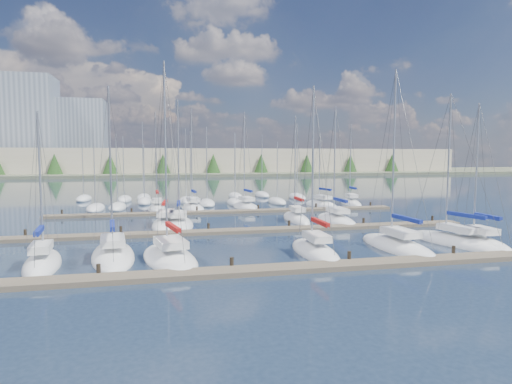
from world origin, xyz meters
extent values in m
plane|color=#233247|center=(0.00, 60.00, 0.00)|extent=(400.00, 400.00, 0.00)
cube|color=#6B5E4C|center=(0.00, 2.00, 0.15)|extent=(44.00, 1.80, 0.35)
cylinder|color=#2D261C|center=(-12.00, 2.90, 0.30)|extent=(0.26, 0.26, 1.10)
cylinder|color=#2D261C|center=(-4.00, 2.90, 0.30)|extent=(0.26, 0.26, 1.10)
cylinder|color=#2D261C|center=(4.00, 2.90, 0.30)|extent=(0.26, 0.26, 1.10)
cylinder|color=#2D261C|center=(12.00, 2.90, 0.30)|extent=(0.26, 0.26, 1.10)
cube|color=#6B5E4C|center=(0.00, 16.00, 0.15)|extent=(44.00, 1.80, 0.35)
cylinder|color=#2D261C|center=(-20.00, 16.90, 0.30)|extent=(0.26, 0.26, 1.10)
cylinder|color=#2D261C|center=(-12.00, 16.90, 0.30)|extent=(0.26, 0.26, 1.10)
cylinder|color=#2D261C|center=(-4.00, 16.90, 0.30)|extent=(0.26, 0.26, 1.10)
cylinder|color=#2D261C|center=(4.00, 16.90, 0.30)|extent=(0.26, 0.26, 1.10)
cylinder|color=#2D261C|center=(12.00, 16.90, 0.30)|extent=(0.26, 0.26, 1.10)
cylinder|color=#2D261C|center=(20.00, 16.90, 0.30)|extent=(0.26, 0.26, 1.10)
cube|color=#6B5E4C|center=(0.00, 30.00, 0.15)|extent=(44.00, 1.80, 0.35)
cylinder|color=#2D261C|center=(-20.00, 30.90, 0.30)|extent=(0.26, 0.26, 1.10)
cylinder|color=#2D261C|center=(-12.00, 30.90, 0.30)|extent=(0.26, 0.26, 1.10)
cylinder|color=#2D261C|center=(-4.00, 30.90, 0.30)|extent=(0.26, 0.26, 1.10)
cylinder|color=#2D261C|center=(4.00, 30.90, 0.30)|extent=(0.26, 0.26, 1.10)
cylinder|color=#2D261C|center=(12.00, 30.90, 0.30)|extent=(0.26, 0.26, 1.10)
cylinder|color=#2D261C|center=(20.00, 30.90, 0.30)|extent=(0.26, 0.26, 1.10)
ellipsoid|color=white|center=(-8.99, 34.88, 0.05)|extent=(2.71, 7.71, 1.60)
cube|color=black|center=(-8.99, 34.88, 0.05)|extent=(1.39, 3.71, 0.12)
cube|color=silver|center=(-8.97, 34.50, 1.35)|extent=(1.41, 2.72, 0.50)
cylinder|color=#9EA0A5|center=(-9.02, 35.49, 7.08)|extent=(0.14, 0.14, 11.95)
cylinder|color=#9EA0A5|center=(-8.93, 33.89, 2.40)|extent=(0.27, 3.19, 0.10)
cube|color=maroon|center=(-8.93, 33.89, 2.52)|extent=(0.46, 2.95, 0.30)
ellipsoid|color=white|center=(15.15, 7.14, 0.05)|extent=(4.37, 9.51, 1.60)
cube|color=black|center=(15.15, 7.14, 0.05)|extent=(2.20, 4.59, 0.12)
cube|color=silver|center=(15.25, 6.69, 1.35)|extent=(2.03, 3.43, 0.50)
cylinder|color=#9EA0A5|center=(15.00, 7.86, 6.71)|extent=(0.14, 0.14, 11.22)
cylinder|color=#9EA0A5|center=(15.39, 5.98, 2.40)|extent=(0.88, 3.80, 0.10)
cube|color=navy|center=(15.39, 5.98, 2.52)|extent=(1.01, 3.53, 0.30)
ellipsoid|color=white|center=(9.68, 6.57, 0.05)|extent=(3.30, 9.48, 1.60)
cube|color=silver|center=(9.70, 6.10, 1.35)|extent=(1.76, 3.34, 0.50)
cylinder|color=#9EA0A5|center=(9.66, 7.32, 7.53)|extent=(0.14, 0.14, 12.86)
cylinder|color=#9EA0A5|center=(9.72, 5.35, 2.40)|extent=(0.22, 3.95, 0.10)
cube|color=navy|center=(9.72, 5.35, 2.52)|extent=(0.41, 3.64, 0.30)
ellipsoid|color=white|center=(-6.61, 20.77, 0.05)|extent=(3.30, 8.32, 1.60)
cube|color=maroon|center=(-6.61, 20.77, 0.05)|extent=(1.70, 4.00, 0.12)
cube|color=silver|center=(-6.63, 20.36, 1.35)|extent=(1.73, 2.94, 0.50)
cylinder|color=#9EA0A5|center=(-6.57, 21.42, 7.04)|extent=(0.14, 0.14, 11.88)
cylinder|color=#9EA0A5|center=(-6.67, 19.71, 2.40)|extent=(0.29, 3.43, 0.10)
cube|color=navy|center=(-6.67, 19.71, 2.52)|extent=(0.47, 3.17, 0.30)
ellipsoid|color=white|center=(10.41, 20.28, 0.05)|extent=(3.13, 8.97, 1.60)
cube|color=black|center=(10.41, 20.28, 0.05)|extent=(1.62, 4.31, 0.12)
cube|color=silver|center=(10.40, 19.83, 1.35)|extent=(1.68, 3.16, 0.50)
cylinder|color=#9EA0A5|center=(10.43, 20.99, 6.87)|extent=(0.14, 0.14, 11.55)
cylinder|color=#9EA0A5|center=(10.38, 19.12, 2.40)|extent=(0.19, 3.74, 0.10)
cube|color=navy|center=(10.38, 19.12, 2.52)|extent=(0.39, 3.45, 0.30)
ellipsoid|color=white|center=(14.13, 34.46, 0.05)|extent=(4.12, 7.96, 1.60)
cube|color=silver|center=(14.20, 34.09, 1.35)|extent=(1.97, 2.89, 0.50)
cylinder|color=#9EA0A5|center=(14.01, 35.05, 5.76)|extent=(0.14, 0.14, 9.32)
cylinder|color=#9EA0A5|center=(14.32, 33.49, 2.40)|extent=(0.73, 3.14, 0.10)
cube|color=navy|center=(14.32, 33.49, 2.52)|extent=(0.88, 2.93, 0.30)
ellipsoid|color=white|center=(-7.90, 21.94, 0.05)|extent=(3.71, 9.90, 1.60)
cube|color=silver|center=(-7.95, 21.46, 1.35)|extent=(1.84, 3.52, 0.50)
cylinder|color=#9EA0A5|center=(-7.83, 22.71, 7.95)|extent=(0.14, 0.14, 13.71)
cylinder|color=#9EA0A5|center=(-8.03, 20.69, 2.40)|extent=(0.51, 4.05, 0.10)
cube|color=maroon|center=(-8.03, 20.69, 2.52)|extent=(0.68, 3.75, 0.30)
ellipsoid|color=white|center=(-4.23, 34.83, 0.05)|extent=(3.40, 7.84, 1.60)
cube|color=silver|center=(-4.20, 34.45, 1.35)|extent=(1.74, 2.79, 0.50)
cylinder|color=#9EA0A5|center=(-4.28, 35.44, 7.34)|extent=(0.14, 0.14, 12.48)
cylinder|color=#9EA0A5|center=(-4.15, 33.84, 2.40)|extent=(0.37, 3.21, 0.10)
cube|color=navy|center=(-4.15, 33.84, 2.52)|extent=(0.54, 2.97, 0.30)
ellipsoid|color=white|center=(6.45, 22.27, 0.05)|extent=(2.57, 8.21, 1.60)
cube|color=silver|center=(6.43, 21.86, 1.35)|extent=(1.34, 2.90, 0.50)
cylinder|color=#9EA0A5|center=(6.48, 22.92, 6.42)|extent=(0.14, 0.14, 10.64)
cylinder|color=#9EA0A5|center=(6.40, 21.21, 2.40)|extent=(0.26, 3.41, 0.10)
cube|color=maroon|center=(6.40, 21.21, 2.52)|extent=(0.44, 3.15, 0.30)
ellipsoid|color=white|center=(-7.81, 6.37, 0.05)|extent=(5.00, 9.24, 1.60)
cube|color=silver|center=(-7.73, 5.94, 1.35)|extent=(2.39, 3.37, 0.50)
cylinder|color=#9EA0A5|center=(-7.96, 7.05, 7.40)|extent=(0.14, 0.14, 12.60)
cylinder|color=#9EA0A5|center=(-7.58, 5.25, 2.40)|extent=(0.85, 3.62, 0.10)
cube|color=maroon|center=(-7.58, 5.25, 2.52)|extent=(0.99, 3.37, 0.30)
ellipsoid|color=white|center=(16.61, 5.98, 0.05)|extent=(2.71, 7.24, 1.60)
cube|color=silver|center=(16.60, 5.63, 1.35)|extent=(1.45, 2.55, 0.50)
cylinder|color=#9EA0A5|center=(16.63, 6.56, 6.28)|extent=(0.14, 0.14, 10.36)
cylinder|color=#9EA0A5|center=(16.58, 5.05, 2.40)|extent=(0.19, 3.01, 0.10)
cube|color=navy|center=(16.58, 5.05, 2.52)|extent=(0.38, 2.78, 0.30)
ellipsoid|color=white|center=(3.03, 34.51, 0.05)|extent=(3.65, 8.55, 1.60)
cube|color=maroon|center=(3.03, 34.51, 0.05)|extent=(1.86, 4.11, 0.12)
cube|color=silver|center=(3.07, 34.09, 1.35)|extent=(1.83, 3.05, 0.50)
cylinder|color=#9EA0A5|center=(2.96, 35.17, 7.19)|extent=(0.14, 0.14, 12.18)
cylinder|color=#9EA0A5|center=(3.15, 33.43, 2.40)|extent=(0.48, 3.47, 0.10)
cube|color=navy|center=(3.15, 33.43, 2.52)|extent=(0.65, 3.22, 0.30)
ellipsoid|color=white|center=(2.75, 6.17, 0.05)|extent=(2.54, 7.99, 1.60)
cube|color=maroon|center=(2.75, 6.17, 0.05)|extent=(1.32, 3.84, 0.12)
cube|color=silver|center=(2.75, 5.78, 1.35)|extent=(1.39, 2.80, 0.50)
cylinder|color=#9EA0A5|center=(2.76, 6.81, 6.74)|extent=(0.14, 0.14, 11.28)
cylinder|color=#9EA0A5|center=(2.75, 5.14, 2.40)|extent=(0.12, 3.35, 0.10)
cube|color=maroon|center=(2.75, 5.14, 2.52)|extent=(0.32, 3.08, 0.30)
ellipsoid|color=white|center=(19.36, 35.86, 0.05)|extent=(3.30, 7.93, 1.60)
cube|color=black|center=(19.36, 35.86, 0.05)|extent=(1.67, 3.82, 0.12)
cube|color=silver|center=(19.30, 35.48, 1.35)|extent=(1.60, 2.84, 0.50)
cylinder|color=#9EA0A5|center=(19.44, 36.47, 6.55)|extent=(0.14, 0.14, 10.89)
cylinder|color=#9EA0A5|center=(19.22, 34.88, 2.40)|extent=(0.55, 3.21, 0.10)
cube|color=navy|center=(19.22, 34.88, 2.52)|extent=(0.71, 2.98, 0.30)
ellipsoid|color=white|center=(-16.01, 6.59, 0.05)|extent=(3.20, 7.66, 1.60)
cube|color=silver|center=(-15.96, 6.22, 1.35)|extent=(1.56, 2.74, 0.50)
cylinder|color=#9EA0A5|center=(-16.09, 7.18, 5.63)|extent=(0.14, 0.14, 9.05)
cylinder|color=#9EA0A5|center=(-15.89, 5.63, 2.40)|extent=(0.51, 3.11, 0.10)
cube|color=navy|center=(-15.89, 5.63, 2.52)|extent=(0.67, 2.88, 0.30)
ellipsoid|color=white|center=(-11.74, 8.06, 0.05)|extent=(4.00, 9.73, 1.60)
cube|color=black|center=(-11.74, 8.06, 0.05)|extent=(2.04, 4.68, 0.12)
cube|color=silver|center=(-11.68, 7.59, 1.35)|extent=(1.98, 3.47, 0.50)
cylinder|color=#9EA0A5|center=(-11.83, 8.81, 6.63)|extent=(0.14, 0.14, 11.05)
cylinder|color=#9EA0A5|center=(-11.60, 6.84, 2.40)|extent=(0.56, 3.95, 0.10)
cube|color=navy|center=(-11.60, 6.84, 2.52)|extent=(0.72, 3.66, 0.30)
cylinder|color=#9EA0A5|center=(-20.75, 49.89, 6.50)|extent=(0.12, 0.12, 11.20)
ellipsoid|color=white|center=(-20.75, 49.89, 0.25)|extent=(2.20, 6.40, 1.40)
cylinder|color=#9EA0A5|center=(-3.94, 43.45, 5.97)|extent=(0.12, 0.12, 10.14)
ellipsoid|color=white|center=(-3.94, 43.45, 0.25)|extent=(2.20, 6.40, 1.40)
cylinder|color=#9EA0A5|center=(-4.68, 43.24, 6.14)|extent=(0.12, 0.12, 10.49)
ellipsoid|color=white|center=(-4.68, 43.24, 0.25)|extent=(2.20, 6.40, 1.40)
cylinder|color=#9EA0A5|center=(9.07, 50.53, 5.93)|extent=(0.12, 0.12, 10.06)
ellipsoid|color=white|center=(9.07, 50.53, 0.25)|extent=(2.20, 6.40, 1.40)
cylinder|color=#9EA0A5|center=(-14.23, 47.33, 5.60)|extent=(0.12, 0.12, 9.39)
ellipsoid|color=white|center=(-14.23, 47.33, 0.25)|extent=(2.20, 6.40, 1.40)
cylinder|color=#9EA0A5|center=(-16.97, 36.19, 5.83)|extent=(0.12, 0.12, 9.85)
ellipsoid|color=white|center=(-16.97, 36.19, 0.25)|extent=(2.20, 6.40, 1.40)
cylinder|color=#9EA0A5|center=(-14.23, 36.83, 5.55)|extent=(0.12, 0.12, 9.30)
ellipsoid|color=white|center=(-14.23, 36.83, 0.25)|extent=(2.20, 6.40, 1.40)
cylinder|color=#9EA0A5|center=(13.97, 45.41, 6.74)|extent=(0.12, 0.12, 11.68)
ellipsoid|color=white|center=(13.97, 45.41, 0.25)|extent=(2.20, 6.40, 1.40)
cylinder|color=#9EA0A5|center=(2.31, 39.32, 5.78)|extent=(0.12, 0.12, 9.76)
ellipsoid|color=white|center=(2.31, 39.32, 0.25)|extent=(2.20, 6.40, 1.40)
cylinder|color=#9EA0A5|center=(-11.34, 49.91, 6.87)|extent=(0.12, 0.12, 11.95)
ellipsoid|color=white|center=(-11.34, 49.91, 0.25)|extent=(2.20, 6.40, 1.40)
cylinder|color=#9EA0A5|center=(8.76, 39.06, 5.13)|extent=(0.12, 0.12, 8.46)
ellipsoid|color=white|center=(8.76, 39.06, 0.25)|extent=(2.20, 6.40, 1.40)
cylinder|color=#9EA0A5|center=(-10.91, 43.47, 4.96)|extent=(0.12, 0.12, 8.12)
ellipsoid|color=white|center=(-10.91, 43.47, 0.25)|extent=(2.20, 6.40, 1.40)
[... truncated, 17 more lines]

